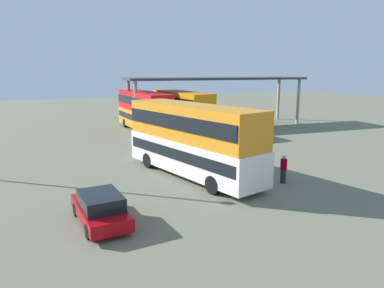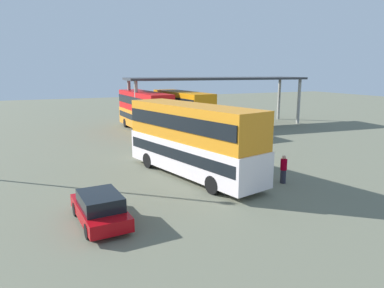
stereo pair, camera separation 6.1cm
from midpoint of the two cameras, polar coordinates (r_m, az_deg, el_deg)
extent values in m
plane|color=#666854|center=(19.64, 6.80, -7.16)|extent=(140.00, 140.00, 0.00)
cube|color=white|center=(21.44, -0.08, -1.79)|extent=(5.04, 10.77, 1.93)
cube|color=orange|center=(21.06, -0.08, 3.55)|extent=(4.91, 10.55, 2.10)
cube|color=black|center=(21.39, -0.08, -1.18)|extent=(4.97, 10.38, 0.66)
cube|color=black|center=(21.04, -0.08, 3.83)|extent=(4.97, 10.38, 0.84)
cube|color=black|center=(25.57, -7.26, 1.01)|extent=(2.12, 0.63, 1.16)
cube|color=orange|center=(25.41, -7.31, 3.07)|extent=(1.75, 0.52, 0.36)
cylinder|color=black|center=(23.61, -7.17, -2.65)|extent=(0.52, 1.04, 1.00)
cylinder|color=black|center=(24.83, -2.60, -1.84)|extent=(0.52, 1.04, 1.00)
cylinder|color=black|center=(18.55, 3.31, -6.62)|extent=(0.52, 1.04, 1.00)
cylinder|color=black|center=(20.09, 8.28, -5.27)|extent=(0.52, 1.04, 1.00)
cube|color=#A9080F|center=(15.70, -14.77, -10.54)|extent=(2.02, 4.15, 0.55)
cube|color=black|center=(15.31, -14.70, -8.85)|extent=(1.74, 2.33, 0.58)
cylinder|color=black|center=(16.77, -18.37, -10.00)|extent=(0.25, 0.61, 0.60)
cylinder|color=black|center=(17.07, -13.22, -9.31)|extent=(0.25, 0.61, 0.60)
cylinder|color=black|center=(14.51, -16.54, -13.40)|extent=(0.25, 0.61, 0.60)
cylinder|color=black|center=(14.84, -10.58, -12.49)|extent=(0.25, 0.61, 0.60)
cube|color=orange|center=(37.80, -7.84, 3.97)|extent=(2.88, 11.50, 1.83)
cube|color=red|center=(37.59, -7.92, 6.85)|extent=(2.80, 11.27, 1.99)
cube|color=black|center=(37.77, -7.85, 4.30)|extent=(2.90, 11.05, 0.62)
cube|color=black|center=(37.58, -7.92, 7.00)|extent=(2.90, 11.05, 0.79)
cube|color=black|center=(43.12, -10.25, 5.22)|extent=(2.05, 0.18, 1.10)
cube|color=orange|center=(43.03, -10.29, 6.38)|extent=(1.69, 0.15, 0.36)
cylinder|color=black|center=(40.95, -10.83, 3.38)|extent=(0.32, 1.01, 1.00)
cylinder|color=black|center=(41.57, -7.94, 3.60)|extent=(0.32, 1.01, 1.00)
cylinder|color=black|center=(34.26, -7.64, 1.87)|extent=(0.32, 1.01, 1.00)
cylinder|color=black|center=(35.00, -4.26, 2.15)|extent=(0.32, 1.01, 1.00)
cube|color=white|center=(37.92, -1.72, 4.10)|extent=(3.17, 10.61, 1.83)
cube|color=orange|center=(37.71, -1.74, 6.98)|extent=(3.08, 10.40, 1.99)
cube|color=black|center=(37.89, -1.72, 4.43)|extent=(3.18, 10.20, 0.62)
cube|color=black|center=(37.70, -1.74, 7.13)|extent=(3.18, 10.20, 0.80)
cube|color=black|center=(42.57, -4.78, 5.28)|extent=(2.13, 0.24, 1.10)
cube|color=orange|center=(42.48, -4.80, 6.46)|extent=(1.76, 0.19, 0.36)
cylinder|color=black|center=(40.50, -5.17, 3.45)|extent=(0.34, 1.02, 1.00)
cylinder|color=black|center=(41.41, -2.26, 3.68)|extent=(0.34, 1.02, 1.00)
cylinder|color=black|center=(34.66, -1.06, 2.08)|extent=(0.34, 1.02, 1.00)
cylinder|color=black|center=(35.72, 2.20, 2.37)|extent=(0.34, 1.02, 1.00)
cube|color=#33353A|center=(41.48, 3.95, 10.54)|extent=(21.29, 7.06, 0.25)
cylinder|color=#9E9B93|center=(48.19, 13.79, 7.09)|extent=(0.36, 0.36, 5.33)
cylinder|color=#9E9B93|center=(44.70, 16.78, 6.58)|extent=(0.36, 0.36, 5.33)
cylinder|color=#9E9B93|center=(40.90, -10.21, 6.45)|extent=(0.36, 0.36, 5.33)
cylinder|color=#9E9B93|center=(36.72, -9.10, 5.89)|extent=(0.36, 0.36, 5.33)
cylinder|color=#262633|center=(20.97, 14.46, -5.09)|extent=(0.32, 0.32, 0.79)
cylinder|color=#9A0015|center=(20.77, 14.56, -3.22)|extent=(0.38, 0.38, 0.63)
sphere|color=tan|center=(20.67, 14.62, -2.08)|extent=(0.22, 0.22, 0.22)
camera|label=1|loc=(0.03, -90.08, -0.02)|focal=32.93mm
camera|label=2|loc=(0.03, 89.92, 0.02)|focal=32.93mm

